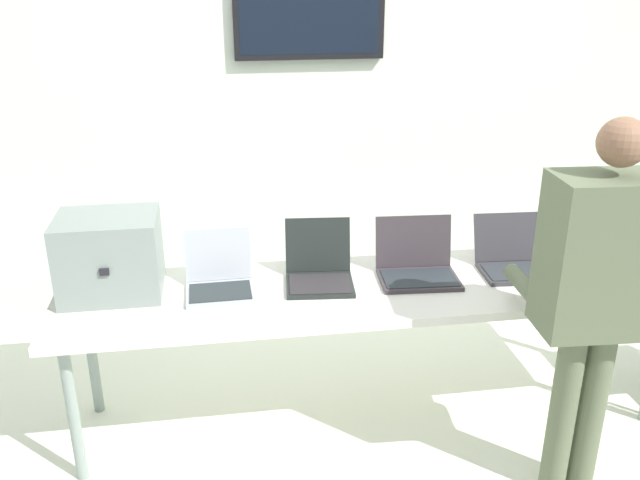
{
  "coord_description": "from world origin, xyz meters",
  "views": [
    {
      "loc": [
        -0.68,
        -2.77,
        2.09
      ],
      "look_at": [
        -0.24,
        0.07,
        0.94
      ],
      "focal_mm": 37.88,
      "sensor_mm": 36.0,
      "label": 1
    }
  ],
  "objects_px": {
    "laptop_station_4": "(603,255)",
    "person": "(597,282)",
    "laptop_station_3": "(517,259)",
    "coffee_mug": "(553,288)",
    "laptop_station_0": "(219,278)",
    "laptop_station_2": "(417,265)",
    "equipment_box": "(110,255)",
    "workbench": "(372,295)",
    "laptop_station_1": "(319,269)"
  },
  "relations": [
    {
      "from": "laptop_station_4",
      "to": "person",
      "type": "relative_size",
      "value": 0.21
    },
    {
      "from": "laptop_station_3",
      "to": "coffee_mug",
      "type": "relative_size",
      "value": 4.15
    },
    {
      "from": "laptop_station_0",
      "to": "laptop_station_2",
      "type": "bearing_deg",
      "value": 0.03
    },
    {
      "from": "equipment_box",
      "to": "laptop_station_2",
      "type": "relative_size",
      "value": 1.13
    },
    {
      "from": "workbench",
      "to": "laptop_station_2",
      "type": "xyz_separation_m",
      "value": [
        0.23,
        0.07,
        0.11
      ]
    },
    {
      "from": "laptop_station_2",
      "to": "coffee_mug",
      "type": "bearing_deg",
      "value": -30.59
    },
    {
      "from": "laptop_station_2",
      "to": "laptop_station_3",
      "type": "relative_size",
      "value": 1.0
    },
    {
      "from": "person",
      "to": "laptop_station_4",
      "type": "bearing_deg",
      "value": 56.39
    },
    {
      "from": "workbench",
      "to": "person",
      "type": "bearing_deg",
      "value": -40.27
    },
    {
      "from": "laptop_station_0",
      "to": "laptop_station_3",
      "type": "height_order",
      "value": "laptop_station_0"
    },
    {
      "from": "workbench",
      "to": "coffee_mug",
      "type": "height_order",
      "value": "coffee_mug"
    },
    {
      "from": "workbench",
      "to": "laptop_station_4",
      "type": "bearing_deg",
      "value": 2.86
    },
    {
      "from": "coffee_mug",
      "to": "laptop_station_0",
      "type": "bearing_deg",
      "value": 167.87
    },
    {
      "from": "person",
      "to": "laptop_station_0",
      "type": "bearing_deg",
      "value": 154.47
    },
    {
      "from": "laptop_station_0",
      "to": "workbench",
      "type": "bearing_deg",
      "value": -5.34
    },
    {
      "from": "laptop_station_2",
      "to": "laptop_station_3",
      "type": "distance_m",
      "value": 0.51
    },
    {
      "from": "workbench",
      "to": "laptop_station_4",
      "type": "relative_size",
      "value": 8.38
    },
    {
      "from": "laptop_station_0",
      "to": "laptop_station_4",
      "type": "xyz_separation_m",
      "value": [
        1.89,
        -0.01,
        -0.01
      ]
    },
    {
      "from": "equipment_box",
      "to": "workbench",
      "type": "bearing_deg",
      "value": -5.28
    },
    {
      "from": "laptop_station_0",
      "to": "person",
      "type": "distance_m",
      "value": 1.61
    },
    {
      "from": "equipment_box",
      "to": "coffee_mug",
      "type": "height_order",
      "value": "equipment_box"
    },
    {
      "from": "workbench",
      "to": "laptop_station_0",
      "type": "height_order",
      "value": "laptop_station_0"
    },
    {
      "from": "equipment_box",
      "to": "laptop_station_0",
      "type": "bearing_deg",
      "value": -5.21
    },
    {
      "from": "laptop_station_1",
      "to": "person",
      "type": "xyz_separation_m",
      "value": [
        0.97,
        -0.71,
        0.19
      ]
    },
    {
      "from": "workbench",
      "to": "laptop_station_4",
      "type": "distance_m",
      "value": 1.19
    },
    {
      "from": "workbench",
      "to": "person",
      "type": "xyz_separation_m",
      "value": [
        0.73,
        -0.62,
        0.3
      ]
    },
    {
      "from": "person",
      "to": "laptop_station_1",
      "type": "bearing_deg",
      "value": 144.05
    },
    {
      "from": "equipment_box",
      "to": "laptop_station_1",
      "type": "relative_size",
      "value": 1.21
    },
    {
      "from": "workbench",
      "to": "laptop_station_0",
      "type": "relative_size",
      "value": 8.96
    },
    {
      "from": "workbench",
      "to": "laptop_station_3",
      "type": "xyz_separation_m",
      "value": [
        0.73,
        0.07,
        0.1
      ]
    },
    {
      "from": "equipment_box",
      "to": "laptop_station_1",
      "type": "height_order",
      "value": "equipment_box"
    },
    {
      "from": "person",
      "to": "coffee_mug",
      "type": "xyz_separation_m",
      "value": [
        0.03,
        0.37,
        -0.21
      ]
    },
    {
      "from": "workbench",
      "to": "equipment_box",
      "type": "height_order",
      "value": "equipment_box"
    },
    {
      "from": "coffee_mug",
      "to": "laptop_station_4",
      "type": "bearing_deg",
      "value": 36.33
    },
    {
      "from": "laptop_station_0",
      "to": "laptop_station_1",
      "type": "height_order",
      "value": "laptop_station_1"
    },
    {
      "from": "laptop_station_1",
      "to": "coffee_mug",
      "type": "relative_size",
      "value": 3.86
    },
    {
      "from": "laptop_station_1",
      "to": "laptop_station_3",
      "type": "bearing_deg",
      "value": -0.89
    },
    {
      "from": "laptop_station_4",
      "to": "laptop_station_3",
      "type": "bearing_deg",
      "value": 178.64
    },
    {
      "from": "person",
      "to": "coffee_mug",
      "type": "relative_size",
      "value": 17.21
    },
    {
      "from": "laptop_station_0",
      "to": "equipment_box",
      "type": "bearing_deg",
      "value": 174.79
    },
    {
      "from": "equipment_box",
      "to": "laptop_station_4",
      "type": "xyz_separation_m",
      "value": [
        2.37,
        -0.05,
        -0.13
      ]
    },
    {
      "from": "person",
      "to": "equipment_box",
      "type": "bearing_deg",
      "value": 159.12
    },
    {
      "from": "laptop_station_4",
      "to": "workbench",
      "type": "bearing_deg",
      "value": -177.14
    },
    {
      "from": "laptop_station_2",
      "to": "laptop_station_3",
      "type": "bearing_deg",
      "value": 0.4
    },
    {
      "from": "laptop_station_3",
      "to": "laptop_station_1",
      "type": "bearing_deg",
      "value": 179.11
    },
    {
      "from": "laptop_station_1",
      "to": "laptop_station_0",
      "type": "bearing_deg",
      "value": -177.64
    },
    {
      "from": "equipment_box",
      "to": "laptop_station_4",
      "type": "distance_m",
      "value": 2.37
    },
    {
      "from": "laptop_station_2",
      "to": "laptop_station_0",
      "type": "bearing_deg",
      "value": -179.97
    },
    {
      "from": "laptop_station_3",
      "to": "laptop_station_4",
      "type": "height_order",
      "value": "laptop_station_3"
    },
    {
      "from": "person",
      "to": "coffee_mug",
      "type": "bearing_deg",
      "value": 85.14
    }
  ]
}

